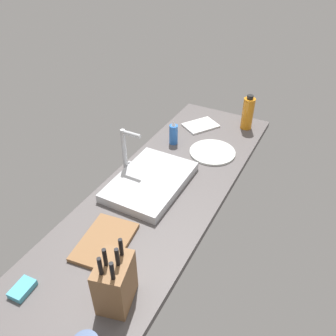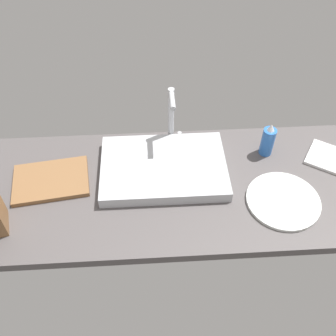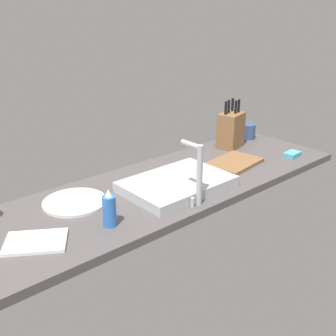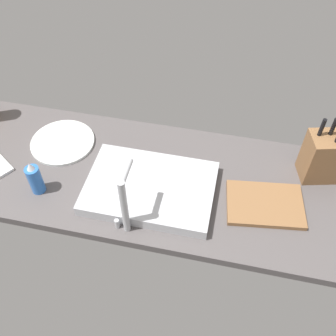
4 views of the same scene
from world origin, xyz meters
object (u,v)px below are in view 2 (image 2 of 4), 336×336
object	(u,v)px
dinner_plate	(283,201)
sink_basin	(165,168)
dish_towel	(335,160)
cutting_board	(51,180)
soap_bottle	(268,141)
faucet	(172,114)

from	to	relation	value
dinner_plate	sink_basin	bearing A→B (deg)	157.75
dish_towel	sink_basin	bearing A→B (deg)	-178.74
dish_towel	dinner_plate	bearing A→B (deg)	-144.19
dinner_plate	dish_towel	world-z (taller)	same
sink_basin	dinner_plate	xyz separation A→B (cm)	(40.70, -16.66, -1.60)
cutting_board	dinner_plate	distance (cm)	83.72
sink_basin	cutting_board	world-z (taller)	sink_basin
sink_basin	cutting_board	distance (cm)	41.92
soap_bottle	dinner_plate	distance (cm)	25.13
dish_towel	faucet	bearing A→B (deg)	166.80
cutting_board	dish_towel	bearing A→B (deg)	2.13
sink_basin	soap_bottle	distance (cm)	40.90
dinner_plate	faucet	bearing A→B (deg)	138.62
sink_basin	dinner_plate	distance (cm)	44.01
faucet	cutting_board	distance (cm)	50.91
faucet	sink_basin	bearing A→B (deg)	-102.66
faucet	dish_towel	size ratio (longest dim) A/B	1.23
sink_basin	dish_towel	bearing A→B (deg)	1.26
faucet	dinner_plate	bearing A→B (deg)	-41.38
dinner_plate	dish_towel	xyz separation A→B (cm)	(25.08, 18.10, 0.00)
faucet	dinner_plate	distance (cm)	51.34
soap_bottle	dish_towel	world-z (taller)	soap_bottle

